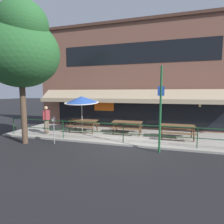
# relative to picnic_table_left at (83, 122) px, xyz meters

# --- Properties ---
(ground_plane) EXTENTS (120.00, 120.00, 0.00)m
(ground_plane) POSITION_rel_picnic_table_left_xyz_m (3.03, -2.05, -0.71)
(ground_plane) COLOR black
(patio_deck) EXTENTS (15.00, 4.00, 0.10)m
(patio_deck) POSITION_rel_picnic_table_left_xyz_m (3.03, -0.05, -0.66)
(patio_deck) COLOR #9E998E
(patio_deck) RESTS_ON ground
(restaurant_building) EXTENTS (15.00, 1.60, 7.57)m
(restaurant_building) POSITION_rel_picnic_table_left_xyz_m (3.03, 2.18, 3.05)
(restaurant_building) COLOR brown
(restaurant_building) RESTS_ON ground
(patio_railing) EXTENTS (13.84, 0.04, 0.97)m
(patio_railing) POSITION_rel_picnic_table_left_xyz_m (3.03, -1.75, 0.09)
(patio_railing) COLOR #194723
(patio_railing) RESTS_ON patio_deck
(picnic_table_left) EXTENTS (1.80, 1.42, 0.76)m
(picnic_table_left) POSITION_rel_picnic_table_left_xyz_m (0.00, 0.00, 0.00)
(picnic_table_left) COLOR brown
(picnic_table_left) RESTS_ON patio_deck
(picnic_table_centre) EXTENTS (1.80, 1.42, 0.76)m
(picnic_table_centre) POSITION_rel_picnic_table_left_xyz_m (2.86, 0.18, 0.00)
(picnic_table_centre) COLOR brown
(picnic_table_centre) RESTS_ON patio_deck
(picnic_table_right) EXTENTS (1.80, 1.42, 0.76)m
(picnic_table_right) POSITION_rel_picnic_table_left_xyz_m (5.73, -0.22, 0.00)
(picnic_table_right) COLOR brown
(picnic_table_right) RESTS_ON patio_deck
(patio_umbrella_left) EXTENTS (2.14, 2.14, 2.38)m
(patio_umbrella_left) POSITION_rel_picnic_table_left_xyz_m (-0.00, -0.19, 1.47)
(patio_umbrella_left) COLOR #B7B2A8
(patio_umbrella_left) RESTS_ON patio_deck
(pedestrian_walking) EXTENTS (0.24, 0.62, 1.71)m
(pedestrian_walking) POSITION_rel_picnic_table_left_xyz_m (-1.93, -1.17, 0.35)
(pedestrian_walking) COLOR #665B4C
(pedestrian_walking) RESTS_ON patio_deck
(parking_meter_near) EXTENTS (0.15, 0.16, 1.42)m
(parking_meter_near) POSITION_rel_picnic_table_left_xyz_m (-0.41, -2.63, 0.44)
(parking_meter_near) COLOR gray
(parking_meter_near) RESTS_ON ground
(street_sign_pole) EXTENTS (0.28, 0.09, 3.76)m
(street_sign_pole) POSITION_rel_picnic_table_left_xyz_m (4.82, -2.50, 1.23)
(street_sign_pole) COLOR #1E6033
(street_sign_pole) RESTS_ON ground
(street_tree_curbside) EXTENTS (3.91, 3.52, 6.81)m
(street_tree_curbside) POSITION_rel_picnic_table_left_xyz_m (-1.83, -3.02, 4.06)
(street_tree_curbside) COLOR brown
(street_tree_curbside) RESTS_ON ground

